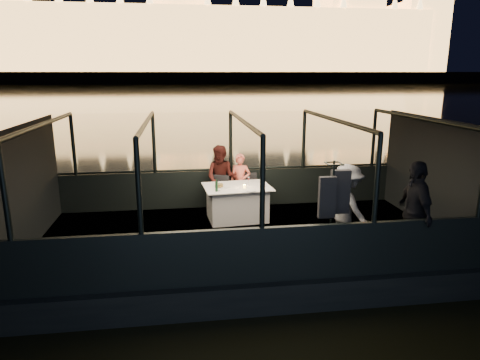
{
  "coord_description": "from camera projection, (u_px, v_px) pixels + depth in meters",
  "views": [
    {
      "loc": [
        -1.19,
        -8.02,
        3.69
      ],
      "look_at": [
        0.0,
        0.4,
        1.55
      ],
      "focal_mm": 32.0,
      "sensor_mm": 36.0,
      "label": 1
    }
  ],
  "objects": [
    {
      "name": "end_wall_aft",
      "position": [
        432.0,
        173.0,
        8.9
      ],
      "size": [
        0.02,
        4.0,
        2.3
      ],
      "primitive_type": null,
      "color": "black",
      "rests_on": "boat_deck"
    },
    {
      "name": "embankment",
      "position": [
        181.0,
        78.0,
        210.2
      ],
      "size": [
        400.0,
        140.0,
        6.0
      ],
      "primitive_type": "cube",
      "color": "#423D33",
      "rests_on": "ground"
    },
    {
      "name": "cabin_glass_port",
      "position": [
        231.0,
        141.0,
        10.17
      ],
      "size": [
        8.0,
        0.02,
        1.4
      ],
      "primitive_type": null,
      "color": "#99B2B2",
      "rests_on": "gunwale_port"
    },
    {
      "name": "coat_stand",
      "position": [
        331.0,
        213.0,
        7.2
      ],
      "size": [
        0.55,
        0.46,
        1.8
      ],
      "primitive_type": null,
      "rotation": [
        0.0,
        0.0,
        0.13
      ],
      "color": "black",
      "rests_on": "boat_deck"
    },
    {
      "name": "person_woman_coral",
      "position": [
        240.0,
        179.0,
        10.11
      ],
      "size": [
        0.56,
        0.45,
        1.35
      ],
      "primitive_type": "imported",
      "rotation": [
        0.0,
        0.0,
        -0.3
      ],
      "color": "#E96B54",
      "rests_on": "boat_deck"
    },
    {
      "name": "cabin_roof_glass",
      "position": [
        243.0,
        121.0,
        8.08
      ],
      "size": [
        8.0,
        4.0,
        0.02
      ],
      "primitive_type": null,
      "color": "#99B2B2",
      "rests_on": "boat_deck"
    },
    {
      "name": "plate_far",
      "position": [
        225.0,
        187.0,
        9.31
      ],
      "size": [
        0.3,
        0.3,
        0.01
      ],
      "primitive_type": "cylinder",
      "rotation": [
        0.0,
        0.0,
        0.34
      ],
      "color": "silver",
      "rests_on": "dining_table_central"
    },
    {
      "name": "wine_bottle",
      "position": [
        217.0,
        185.0,
        8.95
      ],
      "size": [
        0.07,
        0.07,
        0.27
      ],
      "primitive_type": "cylinder",
      "rotation": [
        0.0,
        0.0,
        0.31
      ],
      "color": "#153920",
      "rests_on": "dining_table_central"
    },
    {
      "name": "river_water",
      "position": [
        185.0,
        92.0,
        85.59
      ],
      "size": [
        500.0,
        500.0,
        0.0
      ],
      "primitive_type": "plane",
      "color": "black",
      "rests_on": "ground"
    },
    {
      "name": "end_wall_fore",
      "position": [
        27.0,
        187.0,
        7.82
      ],
      "size": [
        0.02,
        4.0,
        2.3
      ],
      "primitive_type": null,
      "color": "black",
      "rests_on": "boat_deck"
    },
    {
      "name": "amber_candle",
      "position": [
        244.0,
        186.0,
        9.24
      ],
      "size": [
        0.07,
        0.07,
        0.07
      ],
      "primitive_type": "cylinder",
      "rotation": [
        0.0,
        0.0,
        0.37
      ],
      "color": "yellow",
      "rests_on": "dining_table_central"
    },
    {
      "name": "chair_port_left",
      "position": [
        222.0,
        195.0,
        9.86
      ],
      "size": [
        0.52,
        0.52,
        0.87
      ],
      "primitive_type": "cube",
      "rotation": [
        0.0,
        0.0,
        -0.37
      ],
      "color": "black",
      "rests_on": "boat_deck"
    },
    {
      "name": "canopy_ribs",
      "position": [
        243.0,
        180.0,
        8.36
      ],
      "size": [
        8.0,
        4.0,
        2.3
      ],
      "primitive_type": null,
      "color": "black",
      "rests_on": "boat_deck"
    },
    {
      "name": "parliament_building",
      "position": [
        179.0,
        7.0,
        169.76
      ],
      "size": [
        220.0,
        32.0,
        60.0
      ],
      "primitive_type": null,
      "color": "#F2D18C",
      "rests_on": "embankment"
    },
    {
      "name": "wine_glass_red",
      "position": [
        249.0,
        181.0,
        9.44
      ],
      "size": [
        0.07,
        0.07,
        0.19
      ],
      "primitive_type": null,
      "rotation": [
        0.0,
        0.0,
        0.17
      ],
      "color": "silver",
      "rests_on": "dining_table_central"
    },
    {
      "name": "passenger_stripe",
      "position": [
        346.0,
        204.0,
        7.82
      ],
      "size": [
        0.92,
        1.18,
        1.6
      ],
      "primitive_type": "imported",
      "rotation": [
        0.0,
        0.0,
        1.95
      ],
      "color": "white",
      "rests_on": "boat_deck"
    },
    {
      "name": "bread_basket",
      "position": [
        219.0,
        185.0,
        9.3
      ],
      "size": [
        0.24,
        0.24,
        0.07
      ],
      "primitive_type": "cylinder",
      "rotation": [
        0.0,
        0.0,
        0.41
      ],
      "color": "brown",
      "rests_on": "dining_table_central"
    },
    {
      "name": "gunwale_port",
      "position": [
        231.0,
        188.0,
        10.45
      ],
      "size": [
        8.0,
        0.08,
        0.9
      ],
      "primitive_type": "cube",
      "color": "black",
      "rests_on": "boat_deck"
    },
    {
      "name": "plate_near",
      "position": [
        251.0,
        190.0,
        9.03
      ],
      "size": [
        0.3,
        0.3,
        0.01
      ],
      "primitive_type": "cylinder",
      "rotation": [
        0.0,
        0.0,
        -0.34
      ],
      "color": "white",
      "rests_on": "dining_table_central"
    },
    {
      "name": "wine_glass_white",
      "position": [
        219.0,
        187.0,
        8.99
      ],
      "size": [
        0.09,
        0.09,
        0.2
      ],
      "primitive_type": null,
      "rotation": [
        0.0,
        0.0,
        -0.33
      ],
      "color": "white",
      "rests_on": "dining_table_central"
    },
    {
      "name": "dining_table_central",
      "position": [
        237.0,
        203.0,
        9.48
      ],
      "size": [
        1.53,
        1.17,
        0.77
      ],
      "primitive_type": "cube",
      "rotation": [
        0.0,
        0.0,
        0.08
      ],
      "color": "silver",
      "rests_on": "boat_deck"
    },
    {
      "name": "cabin_glass_starboard",
      "position": [
        263.0,
        183.0,
        6.33
      ],
      "size": [
        8.0,
        0.02,
        1.4
      ],
      "primitive_type": null,
      "color": "#99B2B2",
      "rests_on": "gunwale_starboard"
    },
    {
      "name": "person_man_maroon",
      "position": [
        222.0,
        180.0,
        10.05
      ],
      "size": [
        0.9,
        0.79,
        1.56
      ],
      "primitive_type": "imported",
      "rotation": [
        0.0,
        0.0,
        -0.33
      ],
      "color": "#3A1310",
      "rests_on": "boat_deck"
    },
    {
      "name": "passenger_dark",
      "position": [
        414.0,
        215.0,
        7.23
      ],
      "size": [
        0.52,
        1.08,
        1.79
      ],
      "primitive_type": "imported",
      "rotation": [
        0.0,
        0.0,
        4.64
      ],
      "color": "black",
      "rests_on": "boat_deck"
    },
    {
      "name": "gunwale_starboard",
      "position": [
        262.0,
        255.0,
        6.61
      ],
      "size": [
        8.0,
        0.08,
        0.9
      ],
      "primitive_type": "cube",
      "color": "black",
      "rests_on": "boat_deck"
    },
    {
      "name": "boat_hull",
      "position": [
        243.0,
        258.0,
        8.76
      ],
      "size": [
        8.6,
        4.4,
        1.0
      ],
      "primitive_type": "cube",
      "color": "black",
      "rests_on": "river_water"
    },
    {
      "name": "chair_port_right",
      "position": [
        249.0,
        193.0,
        10.01
      ],
      "size": [
        0.49,
        0.49,
        0.89
      ],
      "primitive_type": "cube",
      "rotation": [
        0.0,
        0.0,
        -0.19
      ],
      "color": "black",
      "rests_on": "boat_deck"
    },
    {
      "name": "boat_deck",
      "position": [
        243.0,
        236.0,
        8.65
      ],
      "size": [
        8.0,
        4.0,
        0.04
      ],
      "primitive_type": "cube",
      "color": "black",
      "rests_on": "boat_hull"
    }
  ]
}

